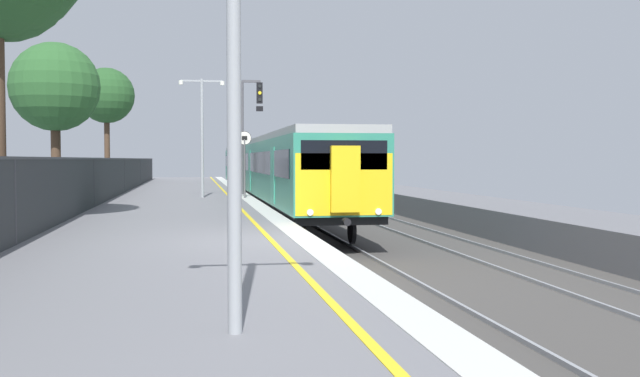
{
  "coord_description": "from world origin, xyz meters",
  "views": [
    {
      "loc": [
        -1.96,
        -15.28,
        1.71
      ],
      "look_at": [
        1.78,
        6.3,
        0.83
      ],
      "focal_mm": 41.16,
      "sensor_mm": 36.0,
      "label": 1
    }
  ],
  "objects_px": {
    "signal_gantry": "(247,124)",
    "platform_lamp_mid": "(202,127)",
    "platform_lamp_near": "(234,7)",
    "speed_limit_sign": "(245,156)",
    "commuter_train_at_platform": "(268,167)",
    "background_tree_right": "(56,89)",
    "background_tree_centre": "(106,98)"
  },
  "relations": [
    {
      "from": "speed_limit_sign",
      "to": "platform_lamp_near",
      "type": "bearing_deg",
      "value": -94.18
    },
    {
      "from": "speed_limit_sign",
      "to": "platform_lamp_mid",
      "type": "relative_size",
      "value": 0.56
    },
    {
      "from": "platform_lamp_mid",
      "to": "speed_limit_sign",
      "type": "bearing_deg",
      "value": -26.3
    },
    {
      "from": "platform_lamp_near",
      "to": "platform_lamp_mid",
      "type": "relative_size",
      "value": 1.02
    },
    {
      "from": "commuter_train_at_platform",
      "to": "background_tree_centre",
      "type": "relative_size",
      "value": 5.38
    },
    {
      "from": "speed_limit_sign",
      "to": "signal_gantry",
      "type": "bearing_deg",
      "value": 83.7
    },
    {
      "from": "speed_limit_sign",
      "to": "background_tree_right",
      "type": "bearing_deg",
      "value": 171.66
    },
    {
      "from": "commuter_train_at_platform",
      "to": "background_tree_centre",
      "type": "height_order",
      "value": "background_tree_centre"
    },
    {
      "from": "speed_limit_sign",
      "to": "platform_lamp_near",
      "type": "distance_m",
      "value": 24.91
    },
    {
      "from": "commuter_train_at_platform",
      "to": "platform_lamp_mid",
      "type": "height_order",
      "value": "platform_lamp_mid"
    },
    {
      "from": "speed_limit_sign",
      "to": "platform_lamp_mid",
      "type": "xyz_separation_m",
      "value": [
        -1.81,
        0.9,
        1.28
      ]
    },
    {
      "from": "platform_lamp_near",
      "to": "signal_gantry",
      "type": "bearing_deg",
      "value": 85.58
    },
    {
      "from": "commuter_train_at_platform",
      "to": "background_tree_right",
      "type": "height_order",
      "value": "background_tree_right"
    },
    {
      "from": "signal_gantry",
      "to": "speed_limit_sign",
      "type": "bearing_deg",
      "value": -96.3
    },
    {
      "from": "platform_lamp_mid",
      "to": "platform_lamp_near",
      "type": "bearing_deg",
      "value": -90.0
    },
    {
      "from": "signal_gantry",
      "to": "background_tree_right",
      "type": "height_order",
      "value": "background_tree_right"
    },
    {
      "from": "speed_limit_sign",
      "to": "platform_lamp_mid",
      "type": "distance_m",
      "value": 2.39
    },
    {
      "from": "commuter_train_at_platform",
      "to": "speed_limit_sign",
      "type": "bearing_deg",
      "value": -102.37
    },
    {
      "from": "signal_gantry",
      "to": "speed_limit_sign",
      "type": "xyz_separation_m",
      "value": [
        -0.36,
        -3.22,
        -1.55
      ]
    },
    {
      "from": "commuter_train_at_platform",
      "to": "platform_lamp_mid",
      "type": "bearing_deg",
      "value": -115.95
    },
    {
      "from": "signal_gantry",
      "to": "platform_lamp_mid",
      "type": "xyz_separation_m",
      "value": [
        -2.17,
        -2.32,
        -0.28
      ]
    },
    {
      "from": "signal_gantry",
      "to": "background_tree_right",
      "type": "distance_m",
      "value": 8.69
    },
    {
      "from": "speed_limit_sign",
      "to": "background_tree_centre",
      "type": "height_order",
      "value": "background_tree_centre"
    },
    {
      "from": "commuter_train_at_platform",
      "to": "signal_gantry",
      "type": "relative_size",
      "value": 7.71
    },
    {
      "from": "background_tree_centre",
      "to": "platform_lamp_near",
      "type": "bearing_deg",
      "value": -82.08
    },
    {
      "from": "platform_lamp_mid",
      "to": "background_tree_right",
      "type": "xyz_separation_m",
      "value": [
        -6.18,
        0.27,
        1.59
      ]
    },
    {
      "from": "signal_gantry",
      "to": "background_tree_right",
      "type": "relative_size",
      "value": 0.81
    },
    {
      "from": "commuter_train_at_platform",
      "to": "platform_lamp_near",
      "type": "relative_size",
      "value": 7.91
    },
    {
      "from": "signal_gantry",
      "to": "speed_limit_sign",
      "type": "relative_size",
      "value": 1.88
    },
    {
      "from": "commuter_train_at_platform",
      "to": "signal_gantry",
      "type": "xyz_separation_m",
      "value": [
        -1.49,
        -5.19,
        2.14
      ]
    },
    {
      "from": "platform_lamp_near",
      "to": "speed_limit_sign",
      "type": "bearing_deg",
      "value": 85.82
    },
    {
      "from": "speed_limit_sign",
      "to": "background_tree_centre",
      "type": "relative_size",
      "value": 0.37
    }
  ]
}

